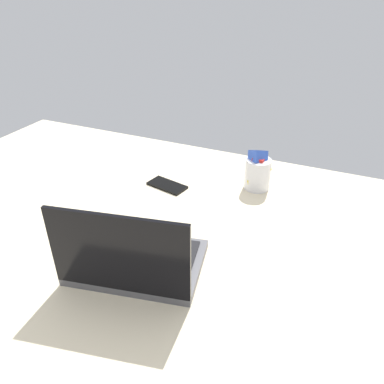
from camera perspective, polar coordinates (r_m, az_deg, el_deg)
bed_mattress at (r=117.10cm, az=-11.72°, el=-10.39°), size 180.00×140.00×18.00cm
laptop at (r=96.33cm, az=-8.91°, el=-10.09°), size 36.87×29.02×23.00cm
snack_cup at (r=132.61cm, az=10.01°, el=3.05°), size 9.34×9.93×15.18cm
cell_phone at (r=134.25cm, az=-3.82°, el=1.02°), size 15.14×9.66×0.80cm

